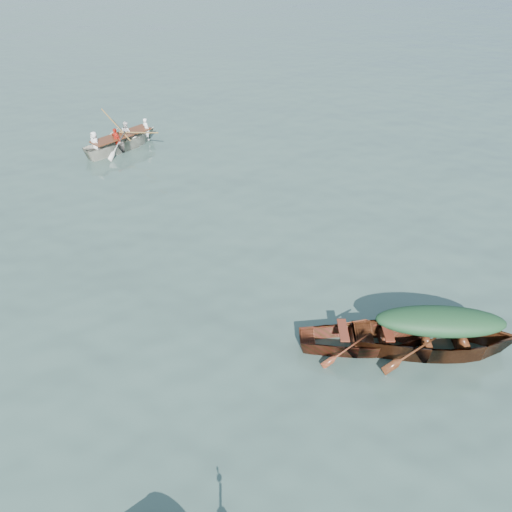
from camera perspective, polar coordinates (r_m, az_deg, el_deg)
The scene contains 8 objects.
ground at distance 11.16m, azimuth 8.10°, elevation -12.35°, with size 140.00×140.00×0.00m, color #395047.
green_tarp_boat at distance 12.03m, azimuth 19.48°, elevation -10.13°, with size 1.57×5.06×1.22m, color #4A2611.
open_wooden_boat at distance 11.67m, azimuth 12.03°, elevation -10.22°, with size 1.24×3.99×0.91m, color maroon.
rowed_boat at distance 21.20m, azimuth -14.90°, elevation 11.76°, with size 1.36×4.54×1.09m, color beige.
green_tarp_cover at distance 11.45m, azimuth 20.34°, elevation -7.07°, with size 0.87×2.78×0.52m, color #17381B.
thwart_benches at distance 11.34m, azimuth 12.33°, elevation -8.55°, with size 0.74×2.00×0.04m, color #552013, non-canonical shape.
rowers at distance 20.85m, azimuth -15.29°, elevation 14.07°, with size 1.22×3.18×0.76m, color silver.
oars at distance 20.98m, azimuth -15.14°, elevation 13.19°, with size 2.60×0.60×0.06m, color brown, non-canonical shape.
Camera 1 is at (-3.27, -6.75, 8.26)m, focal length 35.00 mm.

